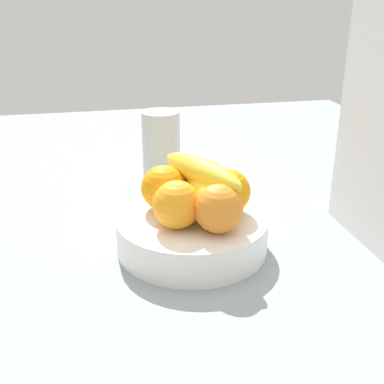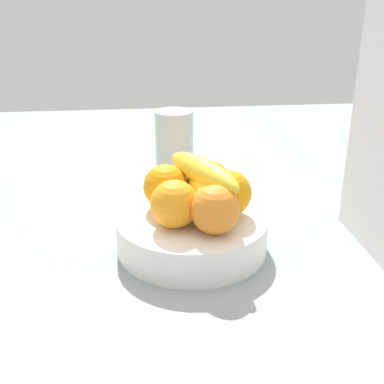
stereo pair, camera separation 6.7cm
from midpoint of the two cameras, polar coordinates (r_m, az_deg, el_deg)
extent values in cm
cube|color=gray|center=(79.75, -3.40, -6.25)|extent=(180.00, 140.00, 3.00)
cylinder|color=white|center=(74.58, -2.56, -4.78)|extent=(22.68, 22.68, 5.34)
sphere|color=orange|center=(69.09, -4.54, -1.53)|extent=(6.91, 6.91, 6.91)
sphere|color=orange|center=(67.68, 0.28, -1.99)|extent=(6.91, 6.91, 6.91)
sphere|color=orange|center=(73.17, 1.53, -0.03)|extent=(6.91, 6.91, 6.91)
sphere|color=orange|center=(76.98, -0.94, 1.16)|extent=(6.91, 6.91, 6.91)
sphere|color=orange|center=(74.53, -5.80, 0.30)|extent=(6.91, 6.91, 6.91)
ellipsoid|color=yellow|center=(73.47, -0.80, -1.16)|extent=(17.36, 6.03, 4.00)
ellipsoid|color=yellow|center=(73.43, -1.38, 0.69)|extent=(17.30, 5.59, 4.00)
ellipsoid|color=yellow|center=(72.75, -1.48, 2.33)|extent=(17.04, 11.04, 4.00)
cylinder|color=beige|center=(96.14, -5.56, 4.79)|extent=(7.34, 7.34, 15.26)
camera|label=1|loc=(0.03, -92.66, -1.12)|focal=46.10mm
camera|label=2|loc=(0.03, 87.34, 1.12)|focal=46.10mm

